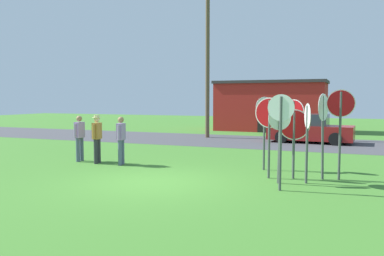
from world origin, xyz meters
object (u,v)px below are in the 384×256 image
object	(u,v)px
stop_sign_leaning_left	(307,130)
person_in_blue	(80,136)
utility_pole	(208,59)
parked_car_on_street	(309,129)
stop_sign_rear_right	(279,132)
stop_sign_nearest	(269,123)
person_holding_notes	(121,138)
stop_sign_center_cluster	(294,131)
stop_sign_tallest	(323,121)
stop_sign_leaning_right	(281,126)
stop_sign_rear_left	(340,118)
stop_sign_low_front	(264,121)
person_with_sunhat	(97,136)
stop_sign_far_back	(294,122)

from	to	relation	value
stop_sign_leaning_left	person_in_blue	size ratio (longest dim) A/B	1.30
utility_pole	parked_car_on_street	size ratio (longest dim) A/B	2.03
parked_car_on_street	stop_sign_rear_right	xyz separation A→B (m)	(0.29, -10.93, 0.72)
utility_pole	stop_sign_nearest	xyz separation A→B (m)	(5.80, -10.81, -3.01)
stop_sign_leaning_left	person_holding_notes	distance (m)	6.42
stop_sign_nearest	stop_sign_center_cluster	bearing A→B (deg)	16.19
person_holding_notes	stop_sign_tallest	bearing A→B (deg)	-0.04
stop_sign_leaning_right	stop_sign_rear_left	bearing A→B (deg)	56.15
stop_sign_rear_right	person_holding_notes	size ratio (longest dim) A/B	1.25
person_in_blue	person_holding_notes	bearing A→B (deg)	-3.05
stop_sign_center_cluster	stop_sign_leaning_left	world-z (taller)	stop_sign_leaning_left
stop_sign_leaning_left	person_holding_notes	world-z (taller)	stop_sign_leaning_left
stop_sign_low_front	person_with_sunhat	distance (m)	5.92
stop_sign_leaning_left	person_with_sunhat	world-z (taller)	stop_sign_leaning_left
parked_car_on_street	stop_sign_nearest	size ratio (longest dim) A/B	1.87
stop_sign_tallest	stop_sign_rear_left	size ratio (longest dim) A/B	0.96
stop_sign_center_cluster	stop_sign_low_front	bearing A→B (deg)	134.50
parked_car_on_street	stop_sign_leaning_left	xyz separation A→B (m)	(0.99, -10.61, 0.79)
stop_sign_tallest	stop_sign_leaning_left	size ratio (longest dim) A/B	1.13
stop_sign_far_back	person_with_sunhat	xyz separation A→B (m)	(-6.71, -1.16, -0.58)
utility_pole	person_with_sunhat	world-z (taller)	utility_pole
stop_sign_center_cluster	stop_sign_low_front	xyz separation A→B (m)	(-1.10, 1.12, 0.21)
stop_sign_tallest	parked_car_on_street	bearing A→B (deg)	97.71
utility_pole	person_holding_notes	distance (m)	11.04
stop_sign_far_back	person_with_sunhat	world-z (taller)	stop_sign_far_back
stop_sign_rear_left	stop_sign_far_back	xyz separation A→B (m)	(-1.43, 0.99, -0.21)
stop_sign_center_cluster	person_with_sunhat	xyz separation A→B (m)	(-6.91, 0.18, -0.39)
stop_sign_nearest	stop_sign_low_front	distance (m)	1.38
stop_sign_rear_right	stop_sign_far_back	bearing A→B (deg)	87.92
stop_sign_low_front	stop_sign_rear_right	bearing A→B (deg)	-67.01
stop_sign_nearest	stop_sign_rear_right	distance (m)	0.78
stop_sign_tallest	person_holding_notes	size ratio (longest dim) A/B	1.46
person_with_sunhat	person_holding_notes	size ratio (longest dim) A/B	1.03
stop_sign_rear_left	stop_sign_leaning_right	bearing A→B (deg)	-123.85
stop_sign_nearest	person_holding_notes	world-z (taller)	stop_sign_nearest
stop_sign_tallest	stop_sign_leaning_right	bearing A→B (deg)	-115.08
stop_sign_nearest	person_with_sunhat	xyz separation A→B (m)	(-6.23, 0.37, -0.65)
utility_pole	stop_sign_nearest	bearing A→B (deg)	-61.79
stop_sign_nearest	stop_sign_leaning_right	size ratio (longest dim) A/B	0.97
stop_sign_low_front	stop_sign_nearest	bearing A→B (deg)	-72.24
parked_car_on_street	stop_sign_nearest	bearing A→B (deg)	-90.60
utility_pole	stop_sign_tallest	world-z (taller)	utility_pole
stop_sign_rear_left	stop_sign_low_front	distance (m)	2.46
utility_pole	stop_sign_leaning_right	world-z (taller)	utility_pole
stop_sign_tallest	stop_sign_center_cluster	bearing A→B (deg)	-164.17
utility_pole	stop_sign_leaning_left	xyz separation A→B (m)	(6.89, -11.12, -3.16)
stop_sign_center_cluster	stop_sign_nearest	distance (m)	0.75
stop_sign_rear_left	stop_sign_leaning_left	xyz separation A→B (m)	(-0.81, -0.86, -0.30)
stop_sign_tallest	stop_sign_rear_left	xyz separation A→B (m)	(0.46, 0.13, 0.08)
stop_sign_low_front	stop_sign_leaning_left	bearing A→B (deg)	-46.97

